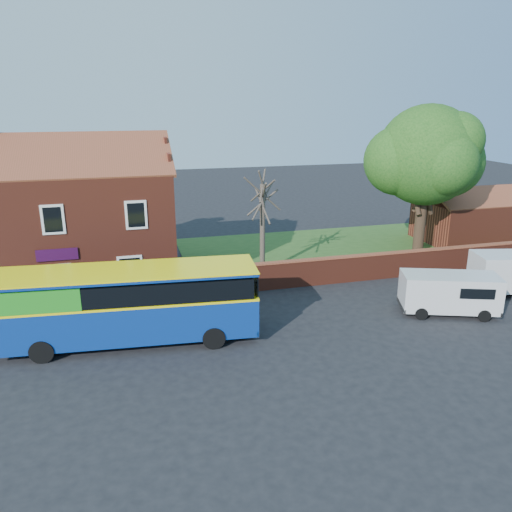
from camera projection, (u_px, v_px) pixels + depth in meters
name	position (u px, v px, depth m)	size (l,w,h in m)	color
ground	(225.00, 357.00, 20.74)	(120.00, 120.00, 0.00)	black
pavement	(60.00, 318.00, 24.29)	(18.00, 3.50, 0.12)	gray
kerb	(56.00, 333.00, 22.67)	(18.00, 0.15, 0.14)	slate
grass_strip	(365.00, 248.00, 35.95)	(26.00, 12.00, 0.04)	#426B28
shop_building	(63.00, 224.00, 28.58)	(12.30, 8.13, 10.50)	maroon
boundary_wall	(411.00, 263.00, 30.18)	(22.00, 0.38, 1.60)	maroon
outbuilding	(475.00, 219.00, 37.71)	(8.20, 5.06, 4.17)	maroon
bus	(121.00, 302.00, 21.49)	(11.15, 3.72, 3.33)	navy
van_near	(450.00, 292.00, 24.67)	(4.98, 3.31, 2.03)	silver
large_tree	(426.00, 158.00, 32.72)	(8.24, 6.52, 10.06)	black
bare_tree	(263.00, 225.00, 29.81)	(2.27, 2.70, 6.05)	#4C4238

